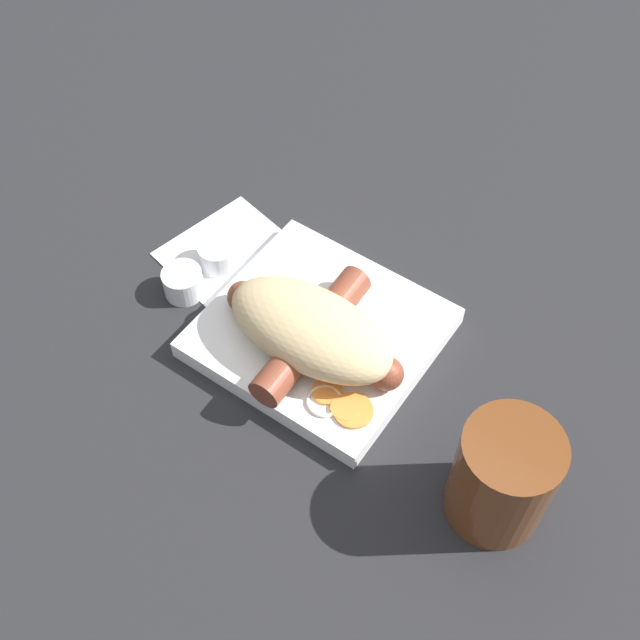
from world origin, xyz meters
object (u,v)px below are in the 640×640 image
sausage (312,334)px  condiment_cup_near (218,256)px  food_tray (320,333)px  bread_roll (311,329)px  condiment_cup_far (183,284)px  drink_glass (502,477)px

sausage → condiment_cup_near: sausage is taller
food_tray → sausage: sausage is taller
bread_roll → sausage: size_ratio=0.89×
sausage → condiment_cup_near: size_ratio=4.67×
condiment_cup_near → bread_roll: bearing=164.1°
condiment_cup_far → drink_glass: 0.36m
bread_roll → condiment_cup_near: bearing=-15.9°
bread_roll → condiment_cup_far: bearing=2.4°
condiment_cup_far → food_tray: bearing=-168.2°
food_tray → condiment_cup_near: condiment_cup_near is taller
drink_glass → bread_roll: bearing=-9.1°
sausage → condiment_cup_far: (0.15, 0.01, -0.02)m
food_tray → bread_roll: size_ratio=1.23×
bread_roll → condiment_cup_far: 0.15m
food_tray → sausage: 0.03m
condiment_cup_near → condiment_cup_far: size_ratio=1.00×
condiment_cup_far → condiment_cup_near: bearing=-97.1°
food_tray → drink_glass: drink_glass is taller
condiment_cup_far → drink_glass: size_ratio=0.38×
condiment_cup_near → sausage: bearing=165.5°
food_tray → sausage: bearing=105.7°
food_tray → condiment_cup_near: 0.14m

